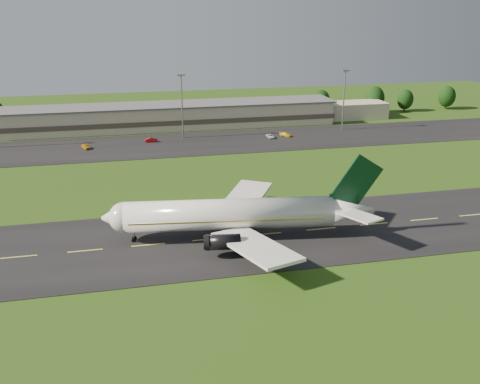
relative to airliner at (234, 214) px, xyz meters
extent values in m
plane|color=#254210|center=(-4.80, 0.11, -4.66)|extent=(360.00, 360.00, 0.00)
cube|color=black|center=(-4.80, 0.11, -4.61)|extent=(220.00, 30.00, 0.10)
cube|color=black|center=(-4.80, 72.11, -4.61)|extent=(260.00, 30.00, 0.10)
cylinder|color=white|center=(-0.85, 0.11, 0.14)|extent=(38.41, 10.56, 5.60)
sphere|color=white|center=(-19.68, 2.62, 0.14)|extent=(5.60, 5.60, 5.60)
cone|color=white|center=(-21.67, 2.88, 0.14)|extent=(4.67, 5.86, 5.38)
cone|color=white|center=(21.46, -2.85, 0.14)|extent=(9.64, 6.63, 5.49)
cube|color=olive|center=(-1.34, 0.18, -0.21)|extent=(35.44, 10.20, 0.28)
cube|color=black|center=(-20.28, 2.70, 0.69)|extent=(2.38, 3.24, 0.65)
cube|color=white|center=(1.17, -11.25, -1.36)|extent=(12.08, 20.18, 2.20)
cube|color=white|center=(4.07, 10.56, -1.36)|extent=(15.90, 19.83, 2.20)
cube|color=white|center=(20.80, -7.81, 1.04)|extent=(6.72, 9.36, 0.91)
cube|color=white|center=(22.11, 2.10, 1.04)|extent=(8.20, 9.24, 0.91)
cube|color=black|center=(19.97, -2.66, 1.94)|extent=(5.03, 1.20, 3.00)
cube|color=black|center=(22.45, -2.98, 5.64)|extent=(9.41, 1.69, 10.55)
cylinder|color=black|center=(-3.39, -7.62, -1.76)|extent=(5.91, 3.41, 2.70)
cylinder|color=black|center=(-1.28, 8.24, -1.76)|extent=(5.91, 3.41, 2.70)
cube|color=beige|center=(-4.80, 96.11, -0.66)|extent=(120.00, 15.00, 8.00)
cube|color=#4C4438|center=(-4.80, 96.11, -1.46)|extent=(121.00, 15.40, 1.60)
cube|color=#595B60|center=(-4.80, 96.11, 3.49)|extent=(122.00, 16.00, 0.50)
cube|color=beige|center=(65.20, 98.11, -1.66)|extent=(28.00, 11.00, 6.00)
cylinder|color=gray|center=(0.20, 80.11, 5.34)|extent=(0.44, 0.44, 20.00)
cube|color=gray|center=(0.20, 80.11, 15.44)|extent=(2.40, 1.20, 0.50)
cylinder|color=gray|center=(55.20, 80.11, 5.34)|extent=(0.44, 0.44, 20.00)
cube|color=gray|center=(55.20, 80.11, 15.44)|extent=(2.40, 1.20, 0.50)
cylinder|color=black|center=(-38.47, 105.53, -3.39)|extent=(0.56, 0.56, 2.55)
ellipsoid|color=black|center=(-38.47, 105.53, -0.27)|extent=(5.94, 5.94, 7.43)
cylinder|color=black|center=(39.62, 104.83, -3.37)|extent=(0.56, 0.56, 2.58)
ellipsoid|color=black|center=(39.62, 104.83, -0.22)|extent=(6.02, 6.02, 7.53)
cylinder|color=black|center=(57.52, 106.98, -3.14)|extent=(0.56, 0.56, 3.03)
ellipsoid|color=black|center=(57.52, 106.98, 0.56)|extent=(7.08, 7.08, 8.85)
cylinder|color=black|center=(79.47, 105.78, -3.01)|extent=(0.56, 0.56, 3.31)
ellipsoid|color=black|center=(79.47, 105.78, 1.04)|extent=(7.72, 7.72, 9.65)
cylinder|color=black|center=(93.31, 106.49, -3.29)|extent=(0.56, 0.56, 2.74)
ellipsoid|color=black|center=(93.31, 106.49, 0.06)|extent=(6.40, 6.40, 7.99)
cylinder|color=black|center=(112.45, 107.15, -3.19)|extent=(0.56, 0.56, 2.95)
ellipsoid|color=black|center=(112.45, 107.15, 0.42)|extent=(6.88, 6.88, 8.60)
imported|color=#C4880B|center=(-29.88, 72.50, -3.86)|extent=(3.12, 4.41, 1.39)
imported|color=maroon|center=(-10.22, 76.58, -3.93)|extent=(3.95, 1.67, 1.27)
imported|color=silver|center=(27.78, 73.74, -3.98)|extent=(2.22, 4.31, 1.16)
imported|color=yellow|center=(33.23, 74.63, -3.94)|extent=(4.03, 4.39, 1.23)
camera|label=1|loc=(-18.84, -88.88, 36.43)|focal=40.00mm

